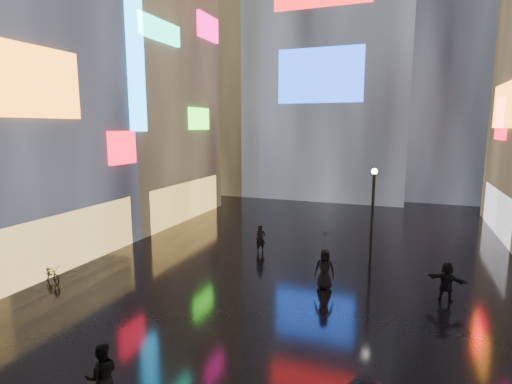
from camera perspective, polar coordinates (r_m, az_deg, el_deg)
The scene contains 11 objects.
ground at distance 22.85m, azimuth 7.17°, elevation -9.36°, with size 140.00×140.00×0.00m, color black.
building_left_far at distance 34.41m, azimuth -17.57°, elevation 15.06°, with size 10.28×12.00×22.00m.
tower_flank_right at distance 48.25m, azimuth 26.72°, elevation 19.99°, with size 12.00×12.00×34.00m, color black.
tower_flank_left at distance 47.40m, azimuth -3.21°, elevation 16.23°, with size 10.00×10.00×26.00m, color black.
lamp_far at distance 21.51m, azimuth 16.30°, elevation -2.72°, with size 0.30×0.30×5.20m.
pedestrian_1 at distance 12.10m, azimuth -21.15°, elevation -23.33°, with size 0.86×0.67×1.78m, color black.
pedestrian_4 at distance 18.62m, azimuth 9.79°, elevation -10.83°, with size 0.90×0.59×1.84m, color black.
pedestrian_5 at distance 18.94m, azimuth 25.58°, elevation -11.50°, with size 1.59×0.51×1.71m, color black.
pedestrian_6 at distance 23.52m, azimuth 0.65°, elevation -6.70°, with size 0.58×0.38×1.60m, color black.
umbrella_2 at distance 18.20m, azimuth 9.91°, elevation -6.86°, with size 0.92×0.94×0.85m, color black.
bicycle at distance 21.58m, azimuth -27.20°, elevation -10.32°, with size 0.56×1.60×0.84m, color black.
Camera 1 is at (4.92, -1.09, 7.30)m, focal length 28.00 mm.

